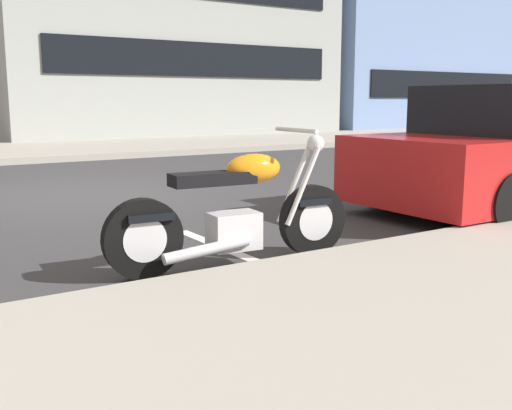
# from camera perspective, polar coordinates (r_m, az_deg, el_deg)

# --- Properties ---
(ground_plane) EXTENTS (260.00, 260.00, 0.00)m
(ground_plane) POSITION_cam_1_polar(r_m,az_deg,el_deg) (9.01, -15.36, 1.02)
(ground_plane) COLOR #333335
(sidewalk_far_curb) EXTENTS (120.00, 5.00, 0.14)m
(sidewalk_far_curb) POSITION_cam_1_polar(r_m,az_deg,el_deg) (21.51, 10.21, 6.38)
(sidewalk_far_curb) COLOR gray
(sidewalk_far_curb) RESTS_ON ground
(parking_stall_stripe) EXTENTS (0.12, 2.20, 0.01)m
(parking_stall_stripe) POSITION_cam_1_polar(r_m,az_deg,el_deg) (5.32, -1.80, -4.59)
(parking_stall_stripe) COLOR silver
(parking_stall_stripe) RESTS_ON ground
(parked_motorcycle) EXTENTS (2.13, 0.62, 1.10)m
(parked_motorcycle) POSITION_cam_1_polar(r_m,az_deg,el_deg) (4.87, -1.84, -0.92)
(parked_motorcycle) COLOR black
(parked_motorcycle) RESTS_ON ground
(car_opposite_curb) EXTENTS (4.37, 1.97, 1.39)m
(car_opposite_curb) POSITION_cam_1_polar(r_m,az_deg,el_deg) (21.10, 20.65, 7.46)
(car_opposite_curb) COLOR beige
(car_opposite_curb) RESTS_ON ground
(townhouse_behind_pole) EXTENTS (10.74, 8.26, 8.92)m
(townhouse_behind_pole) POSITION_cam_1_polar(r_m,az_deg,el_deg) (31.01, 11.77, 15.49)
(townhouse_behind_pole) COLOR #6B84B2
(townhouse_behind_pole) RESTS_ON ground
(townhouse_far_uphill) EXTENTS (9.58, 10.39, 10.11)m
(townhouse_far_uphill) POSITION_cam_1_polar(r_m,az_deg,el_deg) (39.66, 21.87, 14.60)
(townhouse_far_uphill) COLOR #6B84B2
(townhouse_far_uphill) RESTS_ON ground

